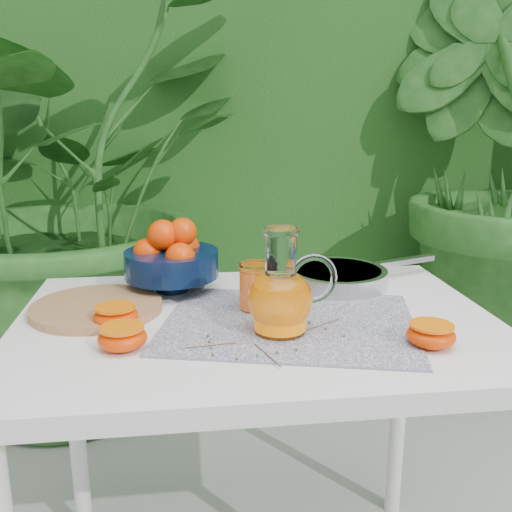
{
  "coord_description": "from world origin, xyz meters",
  "views": [
    {
      "loc": [
        -0.25,
        -1.06,
        1.18
      ],
      "look_at": [
        -0.11,
        0.07,
        0.88
      ],
      "focal_mm": 40.0,
      "sensor_mm": 36.0,
      "label": 1
    }
  ],
  "objects": [
    {
      "name": "hedge_backdrop",
      "position": [
        0.06,
        2.06,
        1.19
      ],
      "size": [
        8.0,
        1.65,
        2.5
      ],
      "color": "#1A4D16",
      "rests_on": "ground"
    },
    {
      "name": "potted_plant_left",
      "position": [
        -0.72,
        1.24,
        0.88
      ],
      "size": [
        2.48,
        2.48,
        1.77
      ],
      "primitive_type": "imported",
      "rotation": [
        0.0,
        0.0,
        0.91
      ],
      "color": "#1E521C",
      "rests_on": "ground"
    },
    {
      "name": "potted_plant_right",
      "position": [
        1.03,
        1.2,
        0.91
      ],
      "size": [
        2.39,
        2.39,
        1.83
      ],
      "primitive_type": "imported",
      "rotation": [
        0.0,
        0.0,
        1.97
      ],
      "color": "#1E521C",
      "rests_on": "ground"
    },
    {
      "name": "white_table",
      "position": [
        -0.11,
        0.05,
        0.67
      ],
      "size": [
        1.0,
        0.7,
        0.75
      ],
      "color": "white",
      "rests_on": "ground"
    },
    {
      "name": "placemat",
      "position": [
        -0.05,
        0.01,
        0.75
      ],
      "size": [
        0.58,
        0.5,
        0.0
      ],
      "primitive_type": "cube",
      "rotation": [
        0.0,
        0.0,
        -0.25
      ],
      "color": "#0C1043",
      "rests_on": "white_table"
    },
    {
      "name": "cutting_board",
      "position": [
        -0.45,
        0.13,
        0.76
      ],
      "size": [
        0.37,
        0.37,
        0.02
      ],
      "primitive_type": "cylinder",
      "rotation": [
        0.0,
        0.0,
        -0.41
      ],
      "color": "#A27B49",
      "rests_on": "white_table"
    },
    {
      "name": "fruit_bowl",
      "position": [
        -0.29,
        0.26,
        0.83
      ],
      "size": [
        0.29,
        0.29,
        0.18
      ],
      "color": "black",
      "rests_on": "white_table"
    },
    {
      "name": "juice_pitcher",
      "position": [
        -0.07,
        -0.04,
        0.83
      ],
      "size": [
        0.18,
        0.14,
        0.21
      ],
      "color": "white",
      "rests_on": "white_table"
    },
    {
      "name": "juice_tumbler",
      "position": [
        -0.11,
        0.09,
        0.8
      ],
      "size": [
        0.08,
        0.08,
        0.1
      ],
      "color": "white",
      "rests_on": "white_table"
    },
    {
      "name": "saute_pan",
      "position": [
        0.12,
        0.24,
        0.77
      ],
      "size": [
        0.45,
        0.31,
        0.05
      ],
      "color": "#B7B7BC",
      "rests_on": "white_table"
    },
    {
      "name": "orange_halves",
      "position": [
        -0.19,
        -0.06,
        0.77
      ],
      "size": [
        0.68,
        0.26,
        0.04
      ],
      "color": "#F25102",
      "rests_on": "white_table"
    },
    {
      "name": "thyme_sprigs",
      "position": [
        -0.1,
        -0.09,
        0.76
      ],
      "size": [
        0.32,
        0.23,
        0.01
      ],
      "color": "brown",
      "rests_on": "white_table"
    }
  ]
}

